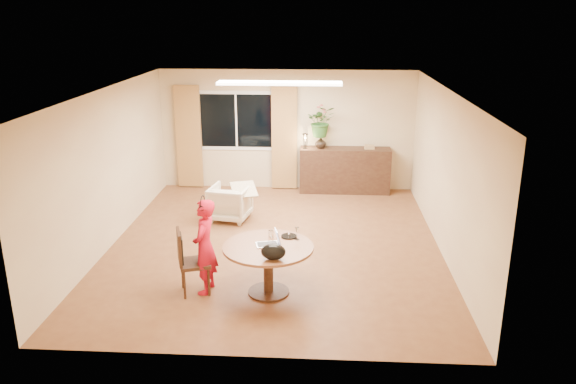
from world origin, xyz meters
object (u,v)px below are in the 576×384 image
at_px(dining_chair, 195,261).
at_px(sideboard, 345,170).
at_px(dining_table, 268,256).
at_px(armchair, 230,203).
at_px(child, 205,247).

height_order(dining_chair, sideboard, sideboard).
bearing_deg(sideboard, dining_chair, -115.31).
distance_m(dining_table, armchair, 3.05).
xyz_separation_m(dining_chair, child, (0.15, 0.04, 0.21)).
relative_size(dining_table, sideboard, 0.65).
distance_m(child, armchair, 2.90).
relative_size(dining_chair, child, 0.69).
height_order(dining_table, armchair, dining_table).
bearing_deg(armchair, sideboard, -130.16).
height_order(child, armchair, child).
xyz_separation_m(child, sideboard, (2.10, 4.71, -0.19)).
height_order(dining_table, child, child).
relative_size(dining_table, dining_chair, 1.33).
xyz_separation_m(dining_table, armchair, (-1.00, 2.88, -0.23)).
distance_m(dining_chair, armchair, 2.91).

